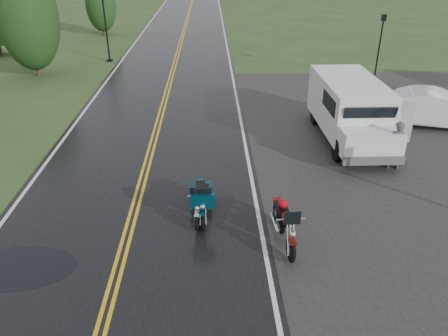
% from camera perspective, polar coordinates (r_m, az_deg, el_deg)
% --- Properties ---
extents(ground, '(120.00, 120.00, 0.00)m').
position_cam_1_polar(ground, '(12.91, -12.35, -8.22)').
color(ground, '#2D471E').
rests_on(ground, ground).
extents(road, '(8.00, 100.00, 0.04)m').
position_cam_1_polar(road, '(21.75, -8.16, 7.24)').
color(road, black).
rests_on(road, ground).
extents(parking_pad, '(14.00, 24.00, 0.03)m').
position_cam_1_polar(parking_pad, '(19.05, 25.16, 1.86)').
color(parking_pad, black).
rests_on(parking_pad, ground).
extents(motorcycle_red, '(0.99, 2.39, 1.38)m').
position_cam_1_polar(motorcycle_red, '(11.29, 8.83, -9.30)').
color(motorcycle_red, '#5D0A0D').
rests_on(motorcycle_red, ground).
extents(motorcycle_teal, '(0.91, 2.22, 1.29)m').
position_cam_1_polar(motorcycle_teal, '(12.32, -2.79, -5.78)').
color(motorcycle_teal, '#052B37').
rests_on(motorcycle_teal, ground).
extents(motorcycle_silver, '(1.01, 2.11, 1.20)m').
position_cam_1_polar(motorcycle_silver, '(12.37, -3.47, -5.91)').
color(motorcycle_silver, '#B8BBC1').
rests_on(motorcycle_silver, ground).
extents(van_white, '(2.41, 6.37, 2.50)m').
position_cam_1_polar(van_white, '(16.65, 15.06, 4.76)').
color(van_white, white).
rests_on(van_white, ground).
extents(person_at_van, '(0.70, 0.49, 1.81)m').
position_cam_1_polar(person_at_van, '(16.81, 21.49, 2.70)').
color(person_at_van, '#4A4B4F').
rests_on(person_at_van, ground).
extents(sedan_white, '(5.12, 2.98, 1.60)m').
position_cam_1_polar(sedan_white, '(21.78, 25.90, 6.95)').
color(sedan_white, white).
rests_on(sedan_white, ground).
extents(lamp_post_far_left, '(0.39, 0.39, 4.60)m').
position_cam_1_polar(lamp_post_far_left, '(32.24, -15.17, 17.32)').
color(lamp_post_far_left, black).
rests_on(lamp_post_far_left, ground).
extents(lamp_post_far_right, '(0.33, 0.33, 3.82)m').
position_cam_1_polar(lamp_post_far_right, '(28.34, 19.61, 14.64)').
color(lamp_post_far_right, black).
rests_on(lamp_post_far_right, ground).
extents(tree_left_mid, '(3.60, 3.60, 5.62)m').
position_cam_1_polar(tree_left_mid, '(29.68, -24.07, 16.20)').
color(tree_left_mid, '#1E3D19').
rests_on(tree_left_mid, ground).
extents(tree_left_far, '(2.62, 2.62, 4.04)m').
position_cam_1_polar(tree_left_far, '(42.63, -15.72, 19.10)').
color(tree_left_far, '#1E3D19').
rests_on(tree_left_far, ground).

